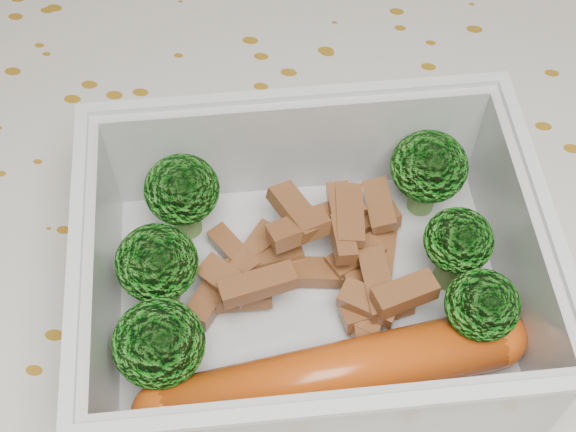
# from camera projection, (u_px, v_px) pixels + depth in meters

# --- Properties ---
(dining_table) EXTENTS (1.40, 0.90, 0.75)m
(dining_table) POSITION_uv_depth(u_px,v_px,m) (300.00, 311.00, 0.48)
(dining_table) COLOR brown
(dining_table) RESTS_ON ground
(tablecloth) EXTENTS (1.46, 0.96, 0.19)m
(tablecloth) POSITION_uv_depth(u_px,v_px,m) (301.00, 269.00, 0.44)
(tablecloth) COLOR silver
(tablecloth) RESTS_ON dining_table
(lunch_container) EXTENTS (0.23, 0.20, 0.07)m
(lunch_container) POSITION_uv_depth(u_px,v_px,m) (312.00, 283.00, 0.36)
(lunch_container) COLOR silver
(lunch_container) RESTS_ON tablecloth
(broccoli_florets) EXTENTS (0.18, 0.15, 0.05)m
(broccoli_florets) POSITION_uv_depth(u_px,v_px,m) (293.00, 251.00, 0.36)
(broccoli_florets) COLOR #608C3F
(broccoli_florets) RESTS_ON lunch_container
(meat_pile) EXTENTS (0.11, 0.09, 0.03)m
(meat_pile) POSITION_uv_depth(u_px,v_px,m) (320.00, 261.00, 0.38)
(meat_pile) COLOR brown
(meat_pile) RESTS_ON lunch_container
(sausage) EXTENTS (0.16, 0.09, 0.03)m
(sausage) POSITION_uv_depth(u_px,v_px,m) (334.00, 375.00, 0.35)
(sausage) COLOR #B1420E
(sausage) RESTS_ON lunch_container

